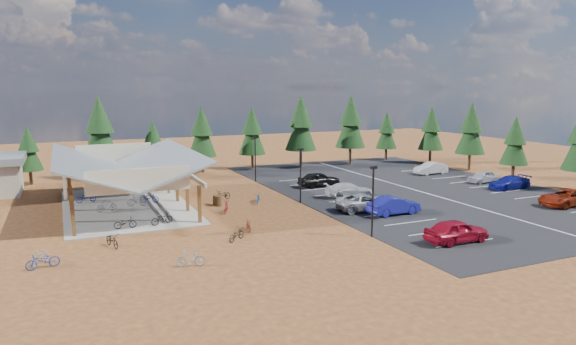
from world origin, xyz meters
The scene contains 46 objects.
ground centered at (0.00, 0.00, 0.00)m, with size 140.00×140.00×0.00m, color #5E2C18.
asphalt_lot centered at (18.50, 3.00, 0.02)m, with size 27.00×44.00×0.04m, color black.
concrete_pad centered at (-10.00, 7.00, 0.05)m, with size 10.60×18.60×0.10m, color gray.
bike_pavilion centered at (-10.00, 7.00, 3.82)m, with size 11.65×19.40×4.97m.
lamp_post_0 centered at (5.00, -10.00, 2.98)m, with size 0.50×0.25×5.14m.
lamp_post_1 centered at (5.00, 2.00, 2.98)m, with size 0.50×0.25×5.14m.
lamp_post_2 centered at (5.00, 14.00, 2.98)m, with size 0.50×0.25×5.14m.
trash_bin_0 centered at (-2.36, 3.92, 0.45)m, with size 0.60×0.60×0.90m, color #3F2C16.
trash_bin_1 centered at (-2.40, 4.41, 0.45)m, with size 0.60×0.60×0.90m, color #3F2C16.
pine_1 centered at (-18.35, 22.34, 4.01)m, with size 2.82×2.82×6.57m.
pine_2 centered at (-10.85, 22.79, 5.95)m, with size 4.18×4.18×9.74m.
pine_3 centered at (-4.97, 22.15, 4.19)m, with size 2.95×2.95×6.88m.
pine_4 centered at (1.16, 22.80, 5.14)m, with size 3.61×3.61×8.41m.
pine_5 centered at (7.80, 22.72, 5.03)m, with size 3.54×3.54×8.24m.
pine_6 centered at (14.28, 21.53, 5.94)m, with size 4.17×4.17×9.72m.
pine_7 centered at (22.00, 21.60, 5.93)m, with size 4.17×4.17×9.71m.
pine_8 centered at (28.87, 22.81, 4.37)m, with size 3.08×3.08×7.17m.
pine_11 centered at (32.90, 3.05, 4.52)m, with size 3.18×3.18×7.41m.
pine_12 centered at (33.49, 10.70, 5.35)m, with size 3.76×3.76×8.77m.
pine_13 centered at (32.65, 17.47, 4.93)m, with size 3.47×3.47×8.08m.
bike_0 centered at (-11.00, -0.80, 0.53)m, with size 0.58×1.65×0.87m, color black.
bike_1 centered at (-11.86, 5.27, 0.63)m, with size 0.50×1.76×1.06m, color #989CA0.
bike_2 centered at (-13.24, 9.93, 0.58)m, with size 0.63×1.81×0.95m, color navy.
bike_3 centered at (-11.81, 12.65, 0.61)m, with size 0.48×1.69×1.02m, color maroon.
bike_4 centered at (-8.25, -0.80, 0.57)m, with size 0.63×1.79×0.94m, color black.
bike_5 centered at (-9.17, 6.43, 0.61)m, with size 0.48×1.71×1.03m, color gray.
bike_6 centered at (-7.91, 7.43, 0.55)m, with size 0.60×1.72×0.90m, color #142099.
bike_7 centered at (-6.40, 12.74, 0.56)m, with size 0.43×1.53×0.92m, color maroon.
bike_8 centered at (-12.31, -4.93, 0.49)m, with size 0.65×1.87×0.98m, color black.
bike_9 centered at (-16.68, -6.90, 0.46)m, with size 0.43×1.52×0.91m, color gray.
bike_10 centered at (-16.48, -7.66, 0.50)m, with size 0.67×1.91×1.00m, color navy.
bike_11 centered at (-2.61, -4.98, 0.44)m, with size 0.42×1.47×0.88m, color maroon.
bike_12 centered at (-4.21, -6.96, 0.45)m, with size 0.60×1.71×0.90m, color black.
bike_13 centered at (-8.37, -10.90, 0.53)m, with size 0.50×1.77×1.06m, color gray.
bike_14 centered at (1.43, 3.71, 0.49)m, with size 0.65×1.85×0.97m, color #1E5194.
bike_15 centered at (-2.45, 1.13, 0.51)m, with size 0.48×1.69×1.02m, color maroon.
bike_16 centered at (-1.26, 6.13, 0.50)m, with size 0.66×1.90×1.00m, color black.
car_0 centered at (9.58, -13.55, 0.84)m, with size 1.88×4.68×1.59m, color maroon.
car_1 centered at (10.29, -5.24, 0.80)m, with size 1.61×4.61×1.52m, color navy.
car_2 centered at (8.87, -3.11, 0.77)m, with size 2.41×5.23×1.45m, color #929399.
car_3 centered at (10.40, 2.24, 0.74)m, with size 1.95×4.80×1.39m, color #BCBCBC.
car_4 centered at (10.20, 8.28, 0.83)m, with size 1.86×4.61×1.57m, color black.
car_6 centered at (26.42, -8.87, 0.78)m, with size 2.47×5.36×1.49m, color maroon.
car_7 centered at (27.88, -1.13, 0.73)m, with size 1.93×4.74×1.38m, color navy.
car_8 centered at (28.16, 2.86, 0.71)m, with size 1.58×3.93×1.34m, color #A7A8B0.
car_9 centered at (26.54, 9.85, 0.77)m, with size 1.55×4.44×1.46m, color #B8B8B8.
Camera 1 is at (-15.01, -40.16, 10.63)m, focal length 32.00 mm.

